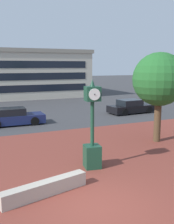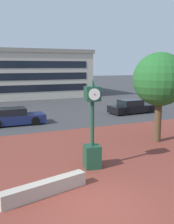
{
  "view_description": "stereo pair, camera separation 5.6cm",
  "coord_description": "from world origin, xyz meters",
  "px_view_note": "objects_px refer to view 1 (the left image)",
  "views": [
    {
      "loc": [
        -3.47,
        -7.12,
        4.39
      ],
      "look_at": [
        1.24,
        3.35,
        2.42
      ],
      "focal_mm": 43.4,
      "sensor_mm": 36.0,
      "label": 1
    },
    {
      "loc": [
        -3.42,
        -7.14,
        4.39
      ],
      "look_at": [
        1.24,
        3.35,
        2.42
      ],
      "focal_mm": 43.4,
      "sensor_mm": 36.0,
      "label": 2
    }
  ],
  "objects_px": {
    "car_street_far": "(14,117)",
    "civic_building": "(7,73)",
    "street_clock": "(92,134)",
    "car_street_near": "(131,107)",
    "plaza_tree": "(160,81)"
  },
  "relations": [
    {
      "from": "street_clock",
      "to": "civic_building",
      "type": "bearing_deg",
      "value": 97.4
    },
    {
      "from": "plaza_tree",
      "to": "car_street_near",
      "type": "bearing_deg",
      "value": 66.33
    },
    {
      "from": "civic_building",
      "to": "street_clock",
      "type": "bearing_deg",
      "value": -91.78
    },
    {
      "from": "street_clock",
      "to": "car_street_far",
      "type": "bearing_deg",
      "value": 108.53
    },
    {
      "from": "plaza_tree",
      "to": "civic_building",
      "type": "distance_m",
      "value": 29.77
    },
    {
      "from": "car_street_near",
      "to": "car_street_far",
      "type": "bearing_deg",
      "value": -89.75
    },
    {
      "from": "street_clock",
      "to": "car_street_near",
      "type": "bearing_deg",
      "value": 59.09
    },
    {
      "from": "street_clock",
      "to": "plaza_tree",
      "type": "relative_size",
      "value": 0.75
    },
    {
      "from": "plaza_tree",
      "to": "car_street_far",
      "type": "relative_size",
      "value": 1.16
    },
    {
      "from": "plaza_tree",
      "to": "car_street_near",
      "type": "relative_size",
      "value": 1.14
    },
    {
      "from": "car_street_near",
      "to": "car_street_far",
      "type": "height_order",
      "value": "same"
    },
    {
      "from": "street_clock",
      "to": "civic_building",
      "type": "height_order",
      "value": "civic_building"
    },
    {
      "from": "car_street_far",
      "to": "street_clock",
      "type": "bearing_deg",
      "value": 10.52
    },
    {
      "from": "car_street_far",
      "to": "civic_building",
      "type": "bearing_deg",
      "value": 174.11
    },
    {
      "from": "car_street_near",
      "to": "civic_building",
      "type": "xyz_separation_m",
      "value": [
        -8.19,
        20.84,
        2.7
      ]
    }
  ]
}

